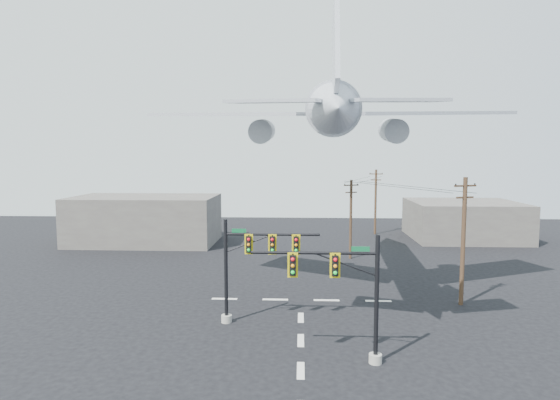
{
  "coord_description": "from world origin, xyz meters",
  "views": [
    {
      "loc": [
        -0.03,
        -23.57,
        11.29
      ],
      "look_at": [
        -1.31,
        5.0,
        8.52
      ],
      "focal_mm": 30.0,
      "sensor_mm": 36.0,
      "label": 1
    }
  ],
  "objects_px": {
    "utility_pole_a": "(463,239)",
    "airliner": "(327,111)",
    "signal_mast_far": "(249,265)",
    "utility_pole_c": "(376,200)",
    "signal_mast_near": "(349,295)",
    "utility_pole_b": "(351,218)"
  },
  "relations": [
    {
      "from": "signal_mast_near",
      "to": "utility_pole_a",
      "type": "relative_size",
      "value": 0.74
    },
    {
      "from": "utility_pole_a",
      "to": "airliner",
      "type": "xyz_separation_m",
      "value": [
        -10.04,
        3.24,
        9.78
      ]
    },
    {
      "from": "signal_mast_near",
      "to": "utility_pole_a",
      "type": "height_order",
      "value": "utility_pole_a"
    },
    {
      "from": "utility_pole_a",
      "to": "airliner",
      "type": "bearing_deg",
      "value": 140.61
    },
    {
      "from": "signal_mast_near",
      "to": "airliner",
      "type": "relative_size",
      "value": 0.23
    },
    {
      "from": "utility_pole_b",
      "to": "signal_mast_near",
      "type": "bearing_deg",
      "value": -118.34
    },
    {
      "from": "signal_mast_near",
      "to": "utility_pole_a",
      "type": "bearing_deg",
      "value": 47.52
    },
    {
      "from": "utility_pole_c",
      "to": "airliner",
      "type": "bearing_deg",
      "value": -102.4
    },
    {
      "from": "signal_mast_far",
      "to": "utility_pole_c",
      "type": "distance_m",
      "value": 38.75
    },
    {
      "from": "signal_mast_near",
      "to": "utility_pole_c",
      "type": "bearing_deg",
      "value": 79.22
    },
    {
      "from": "utility_pole_c",
      "to": "airliner",
      "type": "height_order",
      "value": "airliner"
    },
    {
      "from": "utility_pole_a",
      "to": "utility_pole_b",
      "type": "xyz_separation_m",
      "value": [
        -6.71,
        15.53,
        -0.54
      ]
    },
    {
      "from": "utility_pole_a",
      "to": "airliner",
      "type": "height_order",
      "value": "airliner"
    },
    {
      "from": "signal_mast_near",
      "to": "airliner",
      "type": "distance_m",
      "value": 17.53
    },
    {
      "from": "utility_pole_a",
      "to": "airliner",
      "type": "relative_size",
      "value": 0.31
    },
    {
      "from": "signal_mast_near",
      "to": "signal_mast_far",
      "type": "distance_m",
      "value": 8.38
    },
    {
      "from": "airliner",
      "to": "signal_mast_near",
      "type": "bearing_deg",
      "value": -176.75
    },
    {
      "from": "signal_mast_far",
      "to": "utility_pole_c",
      "type": "xyz_separation_m",
      "value": [
        14.02,
        36.11,
        0.85
      ]
    },
    {
      "from": "utility_pole_a",
      "to": "airliner",
      "type": "distance_m",
      "value": 14.38
    },
    {
      "from": "signal_mast_near",
      "to": "utility_pole_c",
      "type": "xyz_separation_m",
      "value": [
        7.98,
        41.92,
        1.01
      ]
    },
    {
      "from": "utility_pole_a",
      "to": "utility_pole_c",
      "type": "distance_m",
      "value": 31.57
    },
    {
      "from": "signal_mast_far",
      "to": "utility_pole_a",
      "type": "height_order",
      "value": "utility_pole_a"
    }
  ]
}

